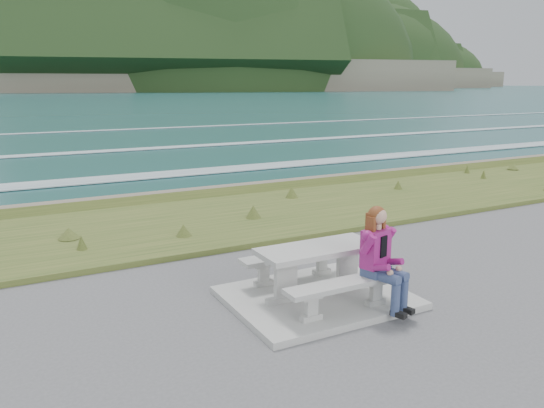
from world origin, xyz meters
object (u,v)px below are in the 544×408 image
Objects in this scene: picnic_table at (318,257)px; seated_woman at (384,272)px; bench_seaward at (294,259)px; bench_landward at (345,288)px.

picnic_table is 1.01m from seated_woman.
seated_woman is (0.56, -0.83, -0.05)m from picnic_table.
seated_woman is at bearing -55.98° from picnic_table.
seated_woman is (0.56, -1.53, 0.18)m from bench_seaward.
picnic_table is 1.00× the size of bench_landward.
picnic_table is 1.25× the size of seated_woman.
seated_woman is at bearing -69.87° from bench_seaward.
bench_landward is at bearing -90.00° from bench_seaward.
bench_seaward is (0.00, 0.70, -0.23)m from picnic_table.
bench_landward is at bearing 150.22° from seated_woman.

